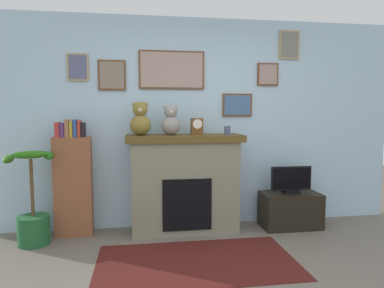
{
  "coord_description": "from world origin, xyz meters",
  "views": [
    {
      "loc": [
        -0.74,
        -2.35,
        1.45
      ],
      "look_at": [
        -0.12,
        1.72,
        1.06
      ],
      "focal_mm": 32.27,
      "sensor_mm": 36.0,
      "label": 1
    }
  ],
  "objects_px": {
    "candle_jar": "(227,130)",
    "teddy_bear_tan": "(140,120)",
    "potted_plant": "(33,212)",
    "television": "(291,181)",
    "tv_stand": "(290,210)",
    "teddy_bear_grey": "(171,121)",
    "fireplace": "(185,183)",
    "mantel_clock": "(197,126)",
    "bookshelf": "(73,182)"
  },
  "relations": [
    {
      "from": "mantel_clock",
      "to": "candle_jar",
      "type": "bearing_deg",
      "value": 0.21
    },
    {
      "from": "tv_stand",
      "to": "teddy_bear_tan",
      "type": "xyz_separation_m",
      "value": [
        -1.85,
        0.06,
        1.13
      ]
    },
    {
      "from": "potted_plant",
      "to": "candle_jar",
      "type": "distance_m",
      "value": 2.38
    },
    {
      "from": "teddy_bear_grey",
      "to": "tv_stand",
      "type": "bearing_deg",
      "value": -2.14
    },
    {
      "from": "teddy_bear_grey",
      "to": "bookshelf",
      "type": "bearing_deg",
      "value": 177.76
    },
    {
      "from": "television",
      "to": "potted_plant",
      "type": "bearing_deg",
      "value": -177.93
    },
    {
      "from": "potted_plant",
      "to": "television",
      "type": "xyz_separation_m",
      "value": [
        3.02,
        0.11,
        0.23
      ]
    },
    {
      "from": "tv_stand",
      "to": "teddy_bear_grey",
      "type": "xyz_separation_m",
      "value": [
        -1.49,
        0.06,
        1.12
      ]
    },
    {
      "from": "candle_jar",
      "to": "teddy_bear_grey",
      "type": "distance_m",
      "value": 0.69
    },
    {
      "from": "candle_jar",
      "to": "teddy_bear_grey",
      "type": "height_order",
      "value": "teddy_bear_grey"
    },
    {
      "from": "bookshelf",
      "to": "fireplace",
      "type": "bearing_deg",
      "value": -1.16
    },
    {
      "from": "fireplace",
      "to": "television",
      "type": "relative_size",
      "value": 2.67
    },
    {
      "from": "television",
      "to": "mantel_clock",
      "type": "height_order",
      "value": "mantel_clock"
    },
    {
      "from": "fireplace",
      "to": "bookshelf",
      "type": "xyz_separation_m",
      "value": [
        -1.3,
        0.03,
        0.04
      ]
    },
    {
      "from": "teddy_bear_tan",
      "to": "teddy_bear_grey",
      "type": "height_order",
      "value": "teddy_bear_tan"
    },
    {
      "from": "potted_plant",
      "to": "teddy_bear_grey",
      "type": "height_order",
      "value": "teddy_bear_grey"
    },
    {
      "from": "candle_jar",
      "to": "teddy_bear_tan",
      "type": "relative_size",
      "value": 0.26
    },
    {
      "from": "television",
      "to": "candle_jar",
      "type": "bearing_deg",
      "value": 175.93
    },
    {
      "from": "potted_plant",
      "to": "teddy_bear_tan",
      "type": "bearing_deg",
      "value": 8.06
    },
    {
      "from": "potted_plant",
      "to": "teddy_bear_tan",
      "type": "height_order",
      "value": "teddy_bear_tan"
    },
    {
      "from": "bookshelf",
      "to": "teddy_bear_tan",
      "type": "bearing_deg",
      "value": -3.26
    },
    {
      "from": "fireplace",
      "to": "tv_stand",
      "type": "bearing_deg",
      "value": -3.18
    },
    {
      "from": "potted_plant",
      "to": "fireplace",
      "type": "bearing_deg",
      "value": 6.21
    },
    {
      "from": "fireplace",
      "to": "mantel_clock",
      "type": "height_order",
      "value": "mantel_clock"
    },
    {
      "from": "tv_stand",
      "to": "teddy_bear_tan",
      "type": "relative_size",
      "value": 1.85
    },
    {
      "from": "candle_jar",
      "to": "bookshelf",
      "type": "bearing_deg",
      "value": 178.62
    },
    {
      "from": "teddy_bear_tan",
      "to": "fireplace",
      "type": "bearing_deg",
      "value": 2.01
    },
    {
      "from": "mantel_clock",
      "to": "fireplace",
      "type": "bearing_deg",
      "value": 172.52
    },
    {
      "from": "fireplace",
      "to": "teddy_bear_grey",
      "type": "relative_size",
      "value": 3.84
    },
    {
      "from": "tv_stand",
      "to": "teddy_bear_grey",
      "type": "height_order",
      "value": "teddy_bear_grey"
    },
    {
      "from": "potted_plant",
      "to": "tv_stand",
      "type": "bearing_deg",
      "value": 2.09
    },
    {
      "from": "television",
      "to": "candle_jar",
      "type": "xyz_separation_m",
      "value": [
        -0.81,
        0.06,
        0.63
      ]
    },
    {
      "from": "tv_stand",
      "to": "mantel_clock",
      "type": "xyz_separation_m",
      "value": [
        -1.18,
        0.05,
        1.05
      ]
    },
    {
      "from": "teddy_bear_tan",
      "to": "bookshelf",
      "type": "bearing_deg",
      "value": 176.74
    },
    {
      "from": "bookshelf",
      "to": "potted_plant",
      "type": "relative_size",
      "value": 1.3
    },
    {
      "from": "bookshelf",
      "to": "candle_jar",
      "type": "relative_size",
      "value": 13.62
    },
    {
      "from": "fireplace",
      "to": "television",
      "type": "xyz_separation_m",
      "value": [
        1.33,
        -0.08,
        -0.0
      ]
    },
    {
      "from": "fireplace",
      "to": "candle_jar",
      "type": "bearing_deg",
      "value": -1.95
    },
    {
      "from": "bookshelf",
      "to": "potted_plant",
      "type": "bearing_deg",
      "value": -151.67
    },
    {
      "from": "bookshelf",
      "to": "teddy_bear_grey",
      "type": "relative_size",
      "value": 3.78
    },
    {
      "from": "potted_plant",
      "to": "candle_jar",
      "type": "bearing_deg",
      "value": 4.3
    },
    {
      "from": "television",
      "to": "mantel_clock",
      "type": "bearing_deg",
      "value": 177.28
    },
    {
      "from": "potted_plant",
      "to": "teddy_bear_tan",
      "type": "distance_m",
      "value": 1.54
    },
    {
      "from": "bookshelf",
      "to": "mantel_clock",
      "type": "bearing_deg",
      "value": -1.8
    },
    {
      "from": "candle_jar",
      "to": "potted_plant",
      "type": "bearing_deg",
      "value": -175.7
    },
    {
      "from": "teddy_bear_tan",
      "to": "teddy_bear_grey",
      "type": "distance_m",
      "value": 0.36
    },
    {
      "from": "potted_plant",
      "to": "television",
      "type": "relative_size",
      "value": 2.03
    },
    {
      "from": "fireplace",
      "to": "potted_plant",
      "type": "xyz_separation_m",
      "value": [
        -1.69,
        -0.18,
        -0.23
      ]
    },
    {
      "from": "fireplace",
      "to": "tv_stand",
      "type": "relative_size",
      "value": 1.91
    },
    {
      "from": "mantel_clock",
      "to": "television",
      "type": "bearing_deg",
      "value": -2.72
    }
  ]
}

